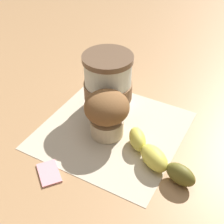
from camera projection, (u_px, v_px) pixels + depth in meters
ground_plane at (112, 130)px, 0.59m from camera, size 3.00×3.00×0.00m
paper_napkin at (112, 130)px, 0.59m from camera, size 0.31×0.31×0.00m
coffee_cup at (108, 84)px, 0.61m from camera, size 0.10×0.10×0.12m
muffin at (106, 112)px, 0.55m from camera, size 0.08×0.08×0.09m
banana at (156, 157)px, 0.51m from camera, size 0.15×0.07×0.03m
sugar_packet at (50, 173)px, 0.51m from camera, size 0.06×0.05×0.01m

